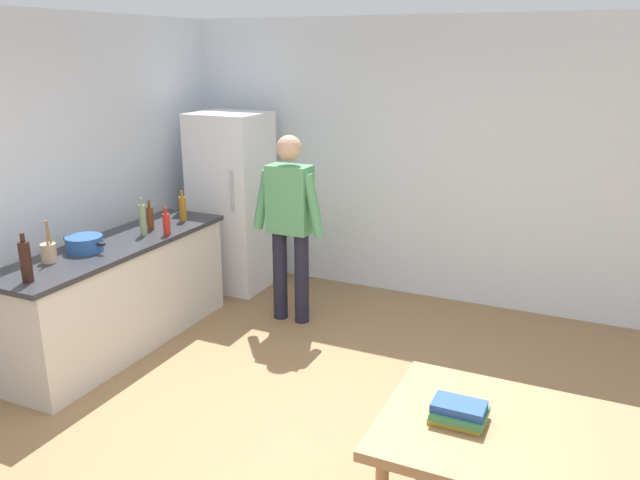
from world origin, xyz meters
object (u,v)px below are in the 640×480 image
object	(u,v)px
person	(290,217)
book_stack	(459,412)
refrigerator	(232,202)
bottle_vinegar_tall	(143,219)
bottle_wine_dark	(26,261)
bottle_beer_brown	(150,218)
cooking_pot	(84,244)
utensil_jar	(49,252)
bottle_oil_amber	(183,208)
dining_table	(535,450)
bottle_sauce_red	(167,224)

from	to	relation	value
person	book_stack	bearing A→B (deg)	-47.38
refrigerator	bottle_vinegar_tall	world-z (taller)	refrigerator
bottle_wine_dark	book_stack	world-z (taller)	bottle_wine_dark
bottle_beer_brown	bottle_wine_dark	distance (m)	1.37
person	bottle_beer_brown	world-z (taller)	person
refrigerator	cooking_pot	distance (m)	1.87
person	utensil_jar	distance (m)	1.98
book_stack	bottle_oil_amber	bearing A→B (deg)	147.01
bottle_wine_dark	bottle_oil_amber	xyz separation A→B (m)	(0.00, 1.72, -0.03)
utensil_jar	bottle_vinegar_tall	world-z (taller)	same
dining_table	bottle_sauce_red	bearing A→B (deg)	155.08
cooking_pot	bottle_oil_amber	world-z (taller)	bottle_oil_amber
person	utensil_jar	bearing A→B (deg)	-125.49
bottle_wine_dark	dining_table	bearing A→B (deg)	-2.97
bottle_sauce_red	bottle_oil_amber	bearing A→B (deg)	109.00
bottle_wine_dark	refrigerator	bearing A→B (deg)	89.76
bottle_oil_amber	bottle_wine_dark	bearing A→B (deg)	-90.04
person	bottle_wine_dark	bearing A→B (deg)	-115.93
bottle_beer_brown	refrigerator	bearing A→B (deg)	85.61
utensil_jar	bottle_sauce_red	bearing A→B (deg)	70.24
dining_table	bottle_vinegar_tall	xyz separation A→B (m)	(-3.33, 1.38, 0.36)
refrigerator	bottle_vinegar_tall	bearing A→B (deg)	-91.48
bottle_beer_brown	bottle_oil_amber	size ratio (longest dim) A/B	0.93
utensil_jar	bottle_wine_dark	size ratio (longest dim) A/B	0.94
cooking_pot	bottle_sauce_red	bearing A→B (deg)	65.28
cooking_pot	utensil_jar	size ratio (longest dim) A/B	1.25
cooking_pot	person	bearing A→B (deg)	49.83
bottle_wine_dark	bottle_beer_brown	bearing A→B (deg)	93.31
person	cooking_pot	size ratio (longest dim) A/B	4.25
dining_table	bottle_vinegar_tall	size ratio (longest dim) A/B	4.37
utensil_jar	book_stack	distance (m)	3.21
bottle_oil_amber	book_stack	xyz separation A→B (m)	(2.96, -1.92, -0.22)
dining_table	bottle_sauce_red	distance (m)	3.50
bottle_wine_dark	bottle_vinegar_tall	distance (m)	1.21
cooking_pot	book_stack	size ratio (longest dim) A/B	1.57
cooking_pot	book_stack	bearing A→B (deg)	-15.60
bottle_vinegar_tall	bottle_beer_brown	bearing A→B (deg)	109.15
person	utensil_jar	world-z (taller)	person
person	utensil_jar	xyz separation A→B (m)	(-1.15, -1.61, 0.00)
refrigerator	bottle_sauce_red	bearing A→B (deg)	-83.70
bottle_oil_amber	bottle_sauce_red	size ratio (longest dim) A/B	1.17
utensil_jar	bottle_wine_dark	xyz separation A→B (m)	(0.19, -0.36, 0.07)
bottle_oil_amber	bottle_vinegar_tall	bearing A→B (deg)	-92.78
cooking_pot	bottle_sauce_red	size ratio (longest dim) A/B	1.67
cooking_pot	bottle_beer_brown	xyz separation A→B (m)	(0.07, 0.70, 0.05)
bottle_sauce_red	bottle_beer_brown	bearing A→B (deg)	163.84
bottle_beer_brown	bottle_sauce_red	distance (m)	0.23
book_stack	bottle_vinegar_tall	bearing A→B (deg)	154.75
refrigerator	person	xyz separation A→B (m)	(0.95, -0.55, 0.08)
person	bottle_oil_amber	distance (m)	0.99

